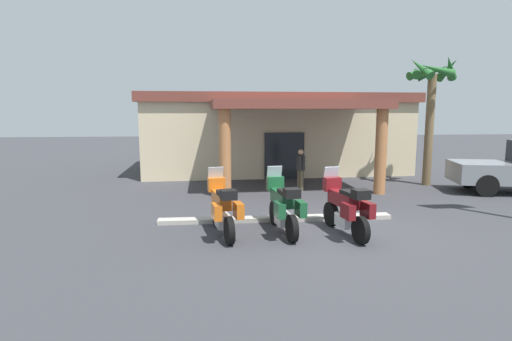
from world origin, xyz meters
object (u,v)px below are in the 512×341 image
motorcycle_orange (223,208)px  pedestrian (301,167)px  motorcycle_maroon (346,207)px  palm_tree_near_portico (431,89)px  motorcycle_green (283,206)px  motel_building (274,132)px

motorcycle_orange → pedestrian: size_ratio=1.37×
motorcycle_orange → pedestrian: (3.09, 5.47, 0.22)m
motorcycle_maroon → palm_tree_near_portico: palm_tree_near_portico is taller
motorcycle_green → pedestrian: bearing=-23.1°
motel_building → motorcycle_orange: motel_building is taller
palm_tree_near_portico → motorcycle_maroon: bearing=-130.6°
motel_building → pedestrian: motel_building is taller
motorcycle_orange → pedestrian: 6.29m
motel_building → motorcycle_maroon: motel_building is taller
pedestrian → palm_tree_near_portico: 6.29m
motel_building → palm_tree_near_portico: 7.68m
palm_tree_near_portico → motel_building: bearing=140.5°
motorcycle_green → palm_tree_near_portico: size_ratio=0.42×
motorcycle_maroon → motorcycle_orange: bearing=75.2°
motel_building → palm_tree_near_portico: size_ratio=2.52×
motorcycle_orange → motorcycle_maroon: 3.06m
motorcycle_orange → motorcycle_green: 1.52m
motorcycle_green → pedestrian: (1.57, 5.43, 0.22)m
motorcycle_green → motorcycle_maroon: same height
motorcycle_orange → motorcycle_green: same height
motel_building → motorcycle_orange: 11.35m
motorcycle_orange → motorcycle_maroon: same height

